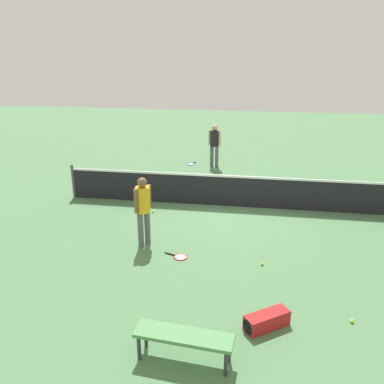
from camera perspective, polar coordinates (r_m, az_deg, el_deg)
The scene contains 11 objects.
ground_plane at distance 12.28m, azimuth 5.42°, elevation -1.98°, with size 40.00×40.00×0.00m, color #4C7A4C.
court_net at distance 12.10m, azimuth 5.50°, elevation 0.23°, with size 10.09×0.09×1.07m.
player_near_side at distance 9.58m, azimuth -6.95°, elevation -1.92°, with size 0.47×0.49×1.70m.
player_far_side at distance 16.09m, azimuth 3.21°, elevation 7.06°, with size 0.52×0.43×1.70m.
tennis_racket_near_player at distance 9.33m, azimuth -1.78°, elevation -9.16°, with size 0.61×0.40×0.03m.
tennis_racket_far_player at distance 16.63m, azimuth -0.12°, elevation 3.96°, with size 0.40×0.61×0.03m.
tennis_ball_near_player at distance 11.78m, azimuth -5.58°, elevation -2.77°, with size 0.07×0.07×0.07m, color #C6E033.
tennis_ball_by_net at distance 9.13m, azimuth 9.93°, elevation -10.01°, with size 0.07×0.07×0.07m, color #C6E033.
tennis_ball_midcourt at distance 7.86m, azimuth 21.75°, elevation -16.64°, with size 0.07×0.07×0.07m, color #C6E033.
courtside_bench at distance 6.42m, azimuth -1.16°, elevation -19.95°, with size 1.53×0.53×0.48m.
equipment_bag at distance 7.28m, azimuth 10.34°, elevation -17.55°, with size 0.81×0.70×0.28m.
Camera 1 is at (0.65, -11.40, 4.50)m, focal length 37.62 mm.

